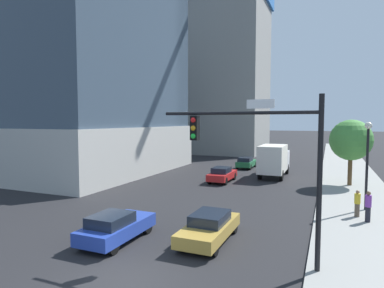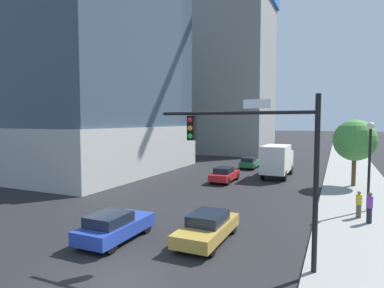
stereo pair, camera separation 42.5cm
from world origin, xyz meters
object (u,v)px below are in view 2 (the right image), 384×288
at_px(construction_building, 231,63).
at_px(street_tree, 355,140).
at_px(street_lamp, 370,153).
at_px(car_blue, 114,226).
at_px(car_gold, 208,227).
at_px(car_green, 250,163).
at_px(box_truck, 277,159).
at_px(traffic_light_pole, 259,149).
at_px(pedestrian_yellow_shirt, 359,204).
at_px(pedestrian_purple_shirt, 369,207).
at_px(car_red, 225,174).

bearing_deg(construction_building, street_tree, -53.56).
bearing_deg(street_tree, street_lamp, -86.71).
distance_m(car_blue, car_gold, 4.54).
distance_m(construction_building, car_blue, 49.33).
bearing_deg(construction_building, car_gold, -73.83).
bearing_deg(street_lamp, car_green, 125.68).
height_order(construction_building, street_tree, construction_building).
bearing_deg(box_truck, street_tree, -19.74).
relative_size(traffic_light_pole, car_blue, 1.56).
distance_m(traffic_light_pole, pedestrian_yellow_shirt, 10.13).
xyz_separation_m(street_tree, car_blue, (-11.21, -19.07, -3.44)).
distance_m(car_green, car_gold, 25.35).
distance_m(car_green, pedestrian_purple_shirt, 22.35).
xyz_separation_m(car_gold, car_red, (-4.16, 15.10, 0.02)).
relative_size(street_lamp, car_blue, 1.32).
distance_m(construction_building, pedestrian_yellow_shirt, 44.98).
xyz_separation_m(traffic_light_pole, street_lamp, (4.72, 10.39, -0.89)).
bearing_deg(street_lamp, car_blue, -137.97).
distance_m(traffic_light_pole, car_gold, 5.20).
relative_size(construction_building, traffic_light_pole, 5.58).
height_order(car_green, car_red, car_red).
height_order(car_green, box_truck, box_truck).
bearing_deg(box_truck, street_lamp, -55.73).
bearing_deg(traffic_light_pole, car_gold, 149.27).
height_order(car_red, pedestrian_purple_shirt, pedestrian_purple_shirt).
height_order(street_lamp, car_blue, street_lamp).
relative_size(car_green, box_truck, 0.62).
relative_size(construction_building, box_truck, 5.56).
relative_size(car_blue, box_truck, 0.64).
bearing_deg(car_gold, car_blue, -156.33).
relative_size(street_tree, car_green, 1.41).
xyz_separation_m(car_green, box_truck, (4.16, -5.23, 1.16)).
distance_m(car_blue, box_truck, 22.03).
relative_size(street_tree, pedestrian_yellow_shirt, 3.65).
distance_m(street_tree, pedestrian_purple_shirt, 11.80).
xyz_separation_m(car_red, pedestrian_purple_shirt, (11.55, -9.22, 0.33)).
bearing_deg(car_green, street_lamp, -54.32).
bearing_deg(box_truck, car_gold, -90.00).
xyz_separation_m(car_green, pedestrian_purple_shirt, (11.55, -19.13, 0.34)).
xyz_separation_m(traffic_light_pole, car_blue, (-6.97, -0.15, -4.01)).
relative_size(construction_building, street_lamp, 6.63).
bearing_deg(car_red, box_truck, 48.34).
bearing_deg(pedestrian_yellow_shirt, box_truck, 118.00).
xyz_separation_m(street_tree, car_gold, (-7.04, -17.25, -3.46)).
xyz_separation_m(traffic_light_pole, pedestrian_purple_shirt, (4.58, 7.55, -3.69)).
relative_size(traffic_light_pole, car_green, 1.62).
relative_size(car_red, pedestrian_purple_shirt, 2.49).
relative_size(car_gold, car_red, 1.06).
height_order(street_lamp, car_red, street_lamp).
distance_m(car_green, car_red, 9.91).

